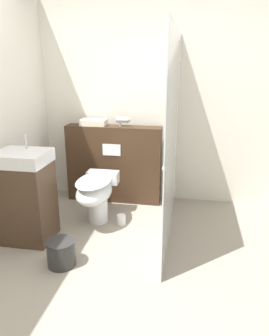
{
  "coord_description": "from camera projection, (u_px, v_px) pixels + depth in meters",
  "views": [
    {
      "loc": [
        0.59,
        -2.16,
        1.69
      ],
      "look_at": [
        -0.01,
        1.1,
        0.62
      ],
      "focal_mm": 35.0,
      "sensor_mm": 36.0,
      "label": 1
    }
  ],
  "objects": [
    {
      "name": "shower_glass",
      "position": [
        173.0,
        138.0,
        3.16
      ],
      "size": [
        0.04,
        1.77,
        2.0
      ],
      "color": "silver",
      "rests_on": "ground_plane"
    },
    {
      "name": "toilet",
      "position": [
        96.0,
        193.0,
        3.52
      ],
      "size": [
        0.36,
        0.72,
        0.53
      ],
      "color": "white",
      "rests_on": "ground_plane"
    },
    {
      "name": "waste_bin",
      "position": [
        61.0,
        253.0,
        2.84
      ],
      "size": [
        0.25,
        0.25,
        0.23
      ],
      "color": "#2D2D2D",
      "rests_on": "ground_plane"
    },
    {
      "name": "hair_drier",
      "position": [
        123.0,
        120.0,
        3.92
      ],
      "size": [
        0.18,
        0.07,
        0.11
      ],
      "color": "#B7B7BC",
      "rests_on": "partition_panel"
    },
    {
      "name": "sink_vanity",
      "position": [
        26.0,
        196.0,
        3.18
      ],
      "size": [
        0.49,
        0.42,
        1.05
      ],
      "color": "#473323",
      "rests_on": "ground_plane"
    },
    {
      "name": "partition_panel",
      "position": [
        114.0,
        164.0,
        4.11
      ],
      "size": [
        1.18,
        0.23,
        0.96
      ],
      "color": "#3D2819",
      "rests_on": "ground_plane"
    },
    {
      "name": "folded_towel",
      "position": [
        94.0,
        122.0,
        4.0
      ],
      "size": [
        0.31,
        0.18,
        0.07
      ],
      "color": "beige",
      "rests_on": "partition_panel"
    },
    {
      "name": "ground_plane",
      "position": [
        111.0,
        283.0,
        2.64
      ],
      "size": [
        12.0,
        12.0,
        0.0
      ],
      "primitive_type": "plane",
      "color": "#9E9384"
    },
    {
      "name": "wall_back",
      "position": [
        147.0,
        101.0,
        4.01
      ],
      "size": [
        8.0,
        0.06,
        2.5
      ],
      "color": "silver",
      "rests_on": "ground_plane"
    },
    {
      "name": "spare_toilet_roll",
      "position": [
        121.0,
        220.0,
        3.59
      ],
      "size": [
        0.1,
        0.1,
        0.11
      ],
      "color": "white",
      "rests_on": "ground_plane"
    }
  ]
}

